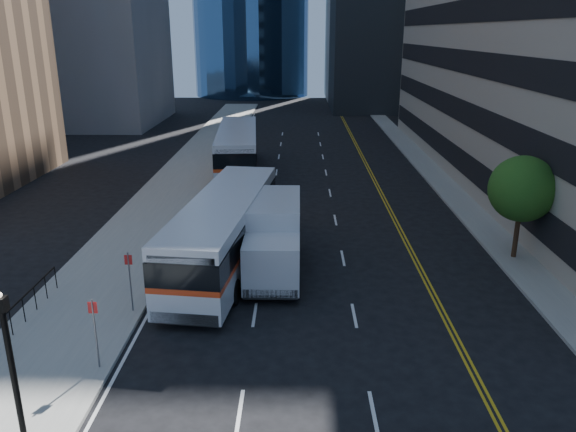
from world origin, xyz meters
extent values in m
plane|color=black|center=(0.00, 0.00, 0.00)|extent=(160.00, 160.00, 0.00)
cube|color=gray|center=(-10.50, 25.00, 0.07)|extent=(5.00, 90.00, 0.15)
cube|color=gray|center=(9.00, 25.00, 0.07)|extent=(2.00, 90.00, 0.15)
cylinder|color=#332114|center=(9.00, 8.00, 1.25)|extent=(0.24, 0.24, 2.20)
sphere|color=#1A4A15|center=(9.00, 8.00, 3.65)|extent=(3.20, 3.20, 3.20)
cylinder|color=black|center=(-9.00, -6.00, 2.25)|extent=(0.16, 0.16, 4.20)
cube|color=black|center=(-9.00, -6.00, 4.53)|extent=(0.28, 0.28, 0.36)
cube|color=silver|center=(-5.26, 6.98, 0.98)|extent=(4.33, 13.37, 1.20)
cube|color=red|center=(-5.26, 6.98, 1.70)|extent=(4.35, 13.39, 0.24)
cube|color=black|center=(-5.26, 6.98, 2.30)|extent=(4.35, 13.39, 0.98)
cube|color=silver|center=(-5.26, 6.98, 3.12)|extent=(4.33, 13.37, 0.55)
cylinder|color=black|center=(-7.01, 3.22, 0.55)|extent=(0.45, 1.12, 1.09)
cylinder|color=black|center=(-4.42, 2.92, 0.55)|extent=(0.45, 1.12, 1.09)
cylinder|color=black|center=(-6.15, 10.61, 0.55)|extent=(0.45, 1.12, 1.09)
cylinder|color=black|center=(-3.57, 10.31, 0.55)|extent=(0.45, 1.12, 1.09)
cube|color=silver|center=(-6.60, 26.01, 1.02)|extent=(3.95, 13.79, 1.25)
cube|color=red|center=(-6.60, 26.01, 1.76)|extent=(3.97, 13.81, 0.25)
cube|color=black|center=(-6.60, 26.01, 2.38)|extent=(3.97, 13.81, 1.02)
cube|color=silver|center=(-6.60, 26.01, 3.23)|extent=(3.95, 13.79, 0.57)
cylinder|color=black|center=(-7.65, 21.84, 0.57)|extent=(0.42, 1.16, 1.13)
cylinder|color=black|center=(-4.95, 22.04, 0.57)|extent=(0.42, 1.16, 1.13)
cylinder|color=black|center=(-8.22, 29.52, 0.57)|extent=(0.42, 1.16, 1.13)
cylinder|color=black|center=(-5.52, 29.73, 0.57)|extent=(0.42, 1.16, 1.13)
cube|color=silver|center=(-2.89, 3.79, 1.44)|extent=(2.39, 2.19, 2.09)
cube|color=black|center=(-2.89, 2.84, 1.84)|extent=(2.19, 0.06, 1.09)
cube|color=silver|center=(-2.88, 7.26, 2.04)|extent=(2.40, 4.78, 2.58)
cube|color=black|center=(-2.89, 6.17, 0.55)|extent=(1.80, 6.56, 0.25)
cylinder|color=black|center=(-3.96, 3.59, 0.48)|extent=(0.28, 0.95, 0.95)
cylinder|color=black|center=(-1.82, 3.58, 0.48)|extent=(0.28, 0.95, 0.95)
cylinder|color=black|center=(-3.95, 8.56, 0.48)|extent=(0.28, 0.95, 0.95)
cylinder|color=black|center=(-1.81, 8.55, 0.48)|extent=(0.28, 0.95, 0.95)
camera|label=1|loc=(-1.81, -18.14, 10.81)|focal=35.00mm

